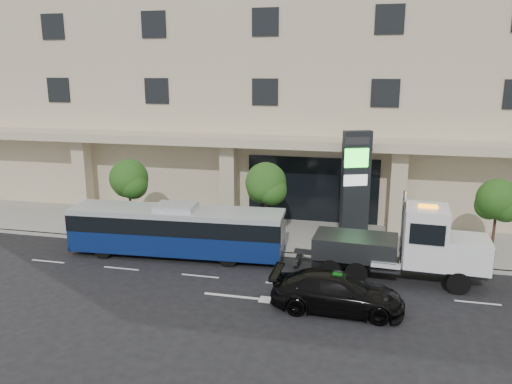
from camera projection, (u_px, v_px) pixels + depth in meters
ground at (291, 271)px, 23.61m from camera, size 120.00×120.00×0.00m
sidewalk at (305, 237)px, 28.32m from camera, size 120.00×6.00×0.15m
curb at (297, 255)px, 25.48m from camera, size 120.00×0.30×0.15m
convention_center at (328, 60)px, 35.83m from camera, size 60.00×17.60×20.00m
tree_left at (129, 181)px, 28.47m from camera, size 2.27×2.20×4.22m
tree_mid at (266, 186)px, 26.67m from camera, size 2.28×2.20×4.38m
tree_right at (498, 202)px, 24.17m from camera, size 2.10×2.00×4.04m
city_bus at (177, 230)px, 25.27m from camera, size 11.00×2.93×2.76m
tow_truck at (407, 246)px, 22.33m from camera, size 8.63×2.51×3.92m
black_sedan at (337, 292)px, 19.66m from camera, size 5.23×2.15×1.51m
signage_pylon at (355, 186)px, 26.91m from camera, size 1.58×1.08×6.03m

